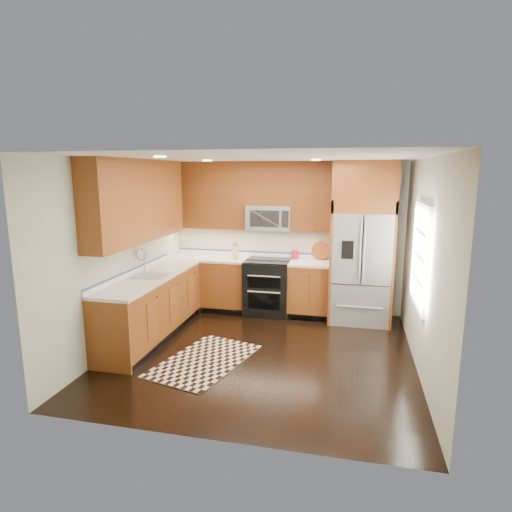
% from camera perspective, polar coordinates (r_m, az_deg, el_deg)
% --- Properties ---
extents(ground, '(4.00, 4.00, 0.00)m').
position_cam_1_polar(ground, '(5.98, 0.73, -12.75)').
color(ground, black).
rests_on(ground, ground).
extents(wall_back, '(4.00, 0.02, 2.60)m').
position_cam_1_polar(wall_back, '(7.52, 3.96, 2.52)').
color(wall_back, '#B4B7A5').
rests_on(wall_back, ground).
extents(wall_left, '(0.02, 4.00, 2.60)m').
position_cam_1_polar(wall_left, '(6.31, -17.30, 0.37)').
color(wall_left, '#B4B7A5').
rests_on(wall_left, ground).
extents(wall_right, '(0.02, 4.00, 2.60)m').
position_cam_1_polar(wall_right, '(5.53, 21.46, -1.35)').
color(wall_right, '#B4B7A5').
rests_on(wall_right, ground).
extents(window, '(0.04, 1.10, 1.30)m').
position_cam_1_polar(window, '(5.71, 21.02, 0.06)').
color(window, white).
rests_on(window, ground).
extents(base_cabinets, '(2.85, 3.00, 0.90)m').
position_cam_1_polar(base_cabinets, '(6.97, -7.67, -5.42)').
color(base_cabinets, brown).
rests_on(base_cabinets, ground).
extents(countertop, '(2.86, 3.01, 0.04)m').
position_cam_1_polar(countertop, '(6.91, -6.33, -1.50)').
color(countertop, white).
rests_on(countertop, base_cabinets).
extents(upper_cabinets, '(2.85, 3.00, 1.15)m').
position_cam_1_polar(upper_cabinets, '(6.85, -6.82, 7.72)').
color(upper_cabinets, brown).
rests_on(upper_cabinets, ground).
extents(range, '(0.76, 0.67, 0.95)m').
position_cam_1_polar(range, '(7.42, 1.56, -4.15)').
color(range, black).
rests_on(range, ground).
extents(microwave, '(0.76, 0.40, 0.42)m').
position_cam_1_polar(microwave, '(7.32, 1.81, 5.14)').
color(microwave, '#B2B2B7').
rests_on(microwave, ground).
extents(refrigerator, '(0.98, 0.75, 2.60)m').
position_cam_1_polar(refrigerator, '(7.07, 13.95, 1.69)').
color(refrigerator, '#B2B2B7').
rests_on(refrigerator, ground).
extents(sink_faucet, '(0.54, 0.44, 0.37)m').
position_cam_1_polar(sink_faucet, '(6.44, -14.09, -2.04)').
color(sink_faucet, '#B2B2B7').
rests_on(sink_faucet, countertop).
extents(rug, '(1.25, 1.69, 0.01)m').
position_cam_1_polar(rug, '(5.78, -6.85, -13.65)').
color(rug, black).
rests_on(rug, ground).
extents(knife_block, '(0.14, 0.16, 0.28)m').
position_cam_1_polar(knife_block, '(7.44, -2.78, 0.50)').
color(knife_block, tan).
rests_on(knife_block, countertop).
extents(utensil_crock, '(0.14, 0.14, 0.32)m').
position_cam_1_polar(utensil_crock, '(7.43, 5.26, 0.44)').
color(utensil_crock, red).
rests_on(utensil_crock, countertop).
extents(cutting_board, '(0.35, 0.35, 0.02)m').
position_cam_1_polar(cutting_board, '(7.46, 8.62, -0.39)').
color(cutting_board, brown).
rests_on(cutting_board, countertop).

